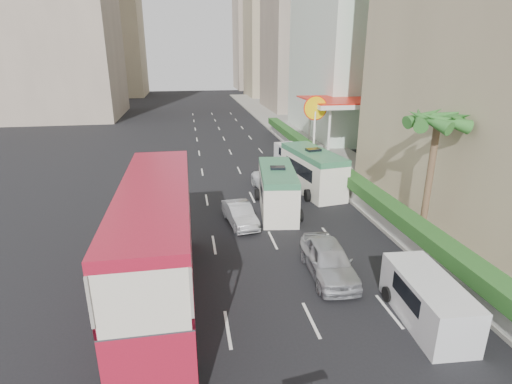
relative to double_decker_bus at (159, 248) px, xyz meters
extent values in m
plane|color=black|center=(6.00, 0.00, -2.53)|extent=(200.00, 200.00, 0.00)
cube|color=#A4142B|center=(0.00, 0.00, 0.00)|extent=(2.50, 11.00, 5.06)
imported|color=silver|center=(4.13, 7.47, -2.53)|extent=(1.91, 4.04, 1.28)
imported|color=silver|center=(7.33, 1.03, -2.53)|extent=(2.08, 4.73, 1.58)
imported|color=silver|center=(7.50, 12.74, -2.53)|extent=(3.13, 5.54, 1.46)
cube|color=silver|center=(6.81, 9.33, -1.14)|extent=(2.90, 6.48, 2.77)
cube|color=silver|center=(10.24, 12.82, -1.03)|extent=(3.24, 7.01, 2.99)
cube|color=silver|center=(9.85, -2.74, -1.65)|extent=(2.05, 4.53, 1.77)
cube|color=silver|center=(10.53, 19.55, -1.63)|extent=(2.55, 4.76, 1.81)
cube|color=#99968C|center=(15.00, 25.00, -2.44)|extent=(6.00, 120.00, 0.18)
cube|color=silver|center=(12.20, 14.00, -1.85)|extent=(0.30, 44.00, 1.00)
cube|color=#2D6626|center=(12.20, 14.00, -1.00)|extent=(1.10, 44.00, 0.70)
cylinder|color=brown|center=(13.80, 4.00, 0.85)|extent=(0.36, 0.36, 6.40)
cube|color=silver|center=(16.00, 23.00, 0.22)|extent=(6.50, 8.00, 5.50)
cube|color=tan|center=(23.00, 104.00, 17.47)|extent=(14.00, 14.00, 40.00)
camera|label=1|loc=(1.34, -14.25, 7.11)|focal=28.00mm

